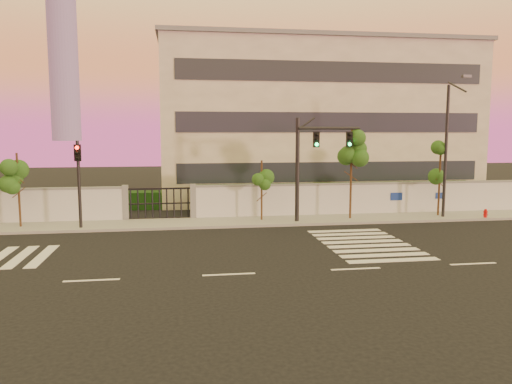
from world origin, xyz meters
TOP-DOWN VIEW (x-y plane):
  - ground at (0.00, 0.00)m, footprint 120.00×120.00m
  - sidewalk at (0.00, 10.50)m, footprint 60.00×3.00m
  - perimeter_wall at (0.10, 12.00)m, footprint 60.00×0.36m
  - hedge_row at (1.17, 14.74)m, footprint 41.00×4.25m
  - institutional_building at (9.00, 21.99)m, footprint 24.40×12.40m
  - distant_skyscraper at (-65.00, 280.00)m, footprint 16.00×16.00m
  - road_markings at (-1.58, 3.76)m, footprint 57.00×7.62m
  - street_tree_c at (-10.49, 10.53)m, footprint 1.43×1.14m
  - street_tree_d at (3.02, 10.64)m, footprint 1.35×1.08m
  - street_tree_e at (8.42, 10.37)m, footprint 1.60×1.27m
  - street_tree_f at (14.21, 10.51)m, footprint 1.54×1.22m
  - traffic_signal_main at (5.74, 9.83)m, footprint 3.88×0.51m
  - traffic_signal_secondary at (-7.17, 9.71)m, footprint 0.38×0.36m
  - streetlight_east at (14.24, 9.82)m, footprint 0.51×2.05m
  - fire_hydrant at (16.61, 9.28)m, footprint 0.27×0.25m

SIDE VIEW (x-z plane):
  - ground at x=0.00m, z-range 0.00..0.00m
  - road_markings at x=-1.58m, z-range 0.00..0.02m
  - sidewalk at x=0.00m, z-range 0.00..0.15m
  - fire_hydrant at x=16.61m, z-range 0.00..0.68m
  - hedge_row at x=1.17m, z-range -0.08..1.72m
  - perimeter_wall at x=0.10m, z-range -0.03..2.17m
  - street_tree_d at x=3.02m, z-range 0.87..4.55m
  - traffic_signal_secondary at x=-7.17m, z-range 0.66..5.53m
  - street_tree_c at x=-10.49m, z-range 1.00..5.21m
  - street_tree_f at x=14.21m, z-range 1.09..5.72m
  - traffic_signal_main at x=5.74m, z-range 0.81..6.96m
  - street_tree_e at x=8.42m, z-range 1.30..6.81m
  - streetlight_east at x=14.24m, z-range 0.34..8.86m
  - institutional_building at x=9.00m, z-range 0.03..12.28m
  - distant_skyscraper at x=-65.00m, z-range 2.98..120.98m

